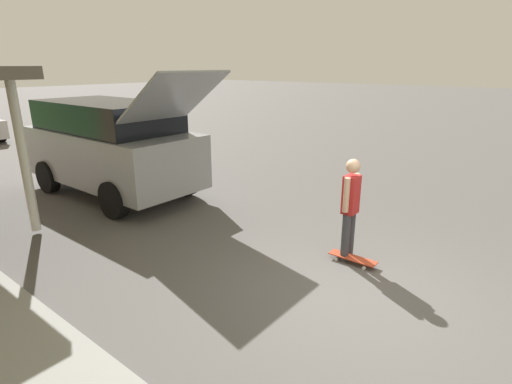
# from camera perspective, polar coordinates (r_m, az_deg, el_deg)

# --- Properties ---
(ground_plane) EXTENTS (120.00, 120.00, 0.00)m
(ground_plane) POSITION_cam_1_polar(r_m,az_deg,el_deg) (5.68, 14.00, -14.74)
(ground_plane) COLOR #54514F
(suv_parked) EXTENTS (2.15, 5.29, 2.90)m
(suv_parked) POSITION_cam_1_polar(r_m,az_deg,el_deg) (10.04, -19.93, 6.32)
(suv_parked) COLOR gray
(suv_parked) RESTS_ON ground_plane
(skateboarder) EXTENTS (0.41, 0.22, 1.65)m
(skateboarder) POSITION_cam_1_polar(r_m,az_deg,el_deg) (6.37, 13.31, -1.89)
(skateboarder) COLOR #38383D
(skateboarder) RESTS_ON ground_plane
(skateboard) EXTENTS (0.22, 0.76, 0.10)m
(skateboard) POSITION_cam_1_polar(r_m,az_deg,el_deg) (6.56, 13.64, -9.19)
(skateboard) COLOR #B73D23
(skateboard) RESTS_ON ground_plane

